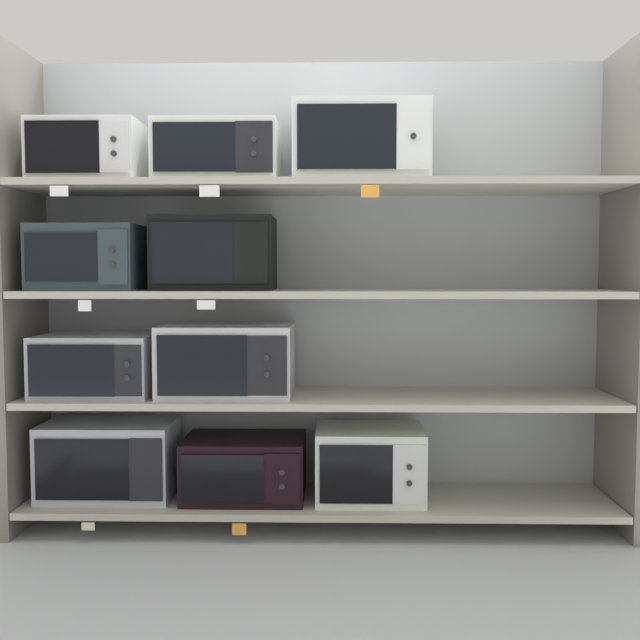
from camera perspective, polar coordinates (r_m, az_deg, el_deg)
The scene contains 25 objects.
ground at distance 2.58m, azimuth -0.47°, elevation -22.72°, with size 6.58×6.00×0.02m, color #B2B7BC.
back_panel at distance 3.58m, azimuth 0.08°, elevation 2.35°, with size 2.78×0.04×2.10m, color #9EA3A8.
upright_left at distance 3.58m, azimuth -21.66°, elevation 2.08°, with size 0.05×0.50×2.10m, color #68645B.
upright_right at distance 3.54m, azimuth 21.96°, elevation 2.06°, with size 0.05×0.50×2.10m, color #68645B.
shelf_0 at distance 3.46m, azimuth 0.00°, elevation -13.51°, with size 2.58×0.50×0.03m, color #ADA899.
microwave_0 at distance 3.55m, azimuth -15.65°, elevation -10.13°, with size 0.58×0.35×0.34m.
microwave_1 at distance 3.44m, azimuth -5.71°, elevation -11.03°, with size 0.53×0.38×0.27m.
microwave_2 at distance 3.41m, azimuth 3.75°, elevation -10.74°, with size 0.47×0.39×0.32m.
price_tag_0 at distance 3.39m, azimuth -17.12°, elevation -14.69°, with size 0.05×0.00×0.03m, color beige.
price_tag_1 at distance 3.26m, azimuth -6.13°, elevation -15.46°, with size 0.06×0.00×0.05m, color orange.
shelf_1 at distance 3.35m, azimuth 0.00°, elevation -5.92°, with size 2.58×0.50×0.03m, color #ADA899.
microwave_3 at distance 3.49m, azimuth -16.37°, elevation -3.23°, with size 0.50×0.43×0.27m.
microwave_4 at distance 3.36m, azimuth -7.00°, elevation -2.99°, with size 0.57×0.43×0.31m.
shelf_2 at distance 3.31m, azimuth 0.00°, elevation 2.02°, with size 2.58×0.50×0.03m, color #ADA899.
microwave_5 at distance 3.47m, azimuth -16.90°, elevation 4.52°, with size 0.45×0.43×0.28m.
microwave_6 at distance 3.34m, azimuth -7.94°, elevation 4.99°, with size 0.52×0.35×0.32m.
price_tag_2 at distance 3.22m, azimuth -17.36°, elevation 1.04°, with size 0.05×0.00×0.05m, color white.
price_tag_3 at distance 3.10m, azimuth -8.60°, elevation 1.14°, with size 0.07×0.00×0.04m, color white.
shelf_3 at distance 3.33m, azimuth 0.00°, elevation 10.03°, with size 2.58×0.50×0.03m, color #ADA899.
microwave_7 at distance 3.51m, azimuth -17.02°, elevation 11.96°, with size 0.46×0.37×0.26m.
microwave_8 at distance 3.38m, azimuth -7.73°, elevation 12.38°, with size 0.52×0.36×0.26m.
microwave_9 at distance 3.35m, azimuth 3.07°, elevation 13.11°, with size 0.57×0.41×0.33m.
price_tag_4 at distance 3.27m, azimuth -19.12°, elevation 9.20°, with size 0.07×0.00×0.04m, color white.
price_tag_5 at distance 3.11m, azimuth -8.36°, elevation 9.63°, with size 0.08×0.00×0.05m, color white.
price_tag_6 at distance 3.07m, azimuth 3.81°, elevation 9.69°, with size 0.07×0.00×0.05m, color orange.
Camera 1 is at (0.06, -3.30, 1.14)m, focal length 42.33 mm.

